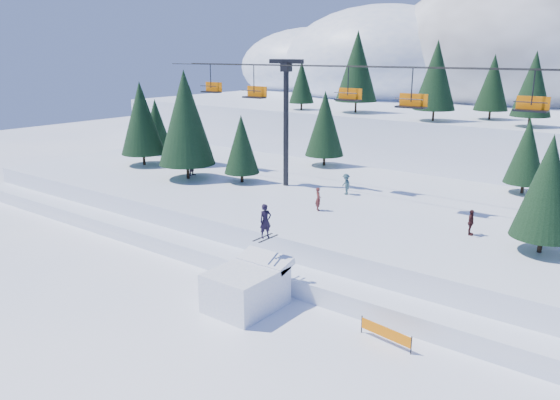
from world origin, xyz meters
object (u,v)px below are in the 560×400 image
Objects in this scene: banner_far at (471,334)px; jump_kicker at (247,286)px; chairlift at (403,111)px; banner_near at (386,333)px.

jump_kicker is at bearing -162.62° from banner_far.
chairlift reaches higher than banner_far.
jump_kicker is 17.45m from chairlift.
jump_kicker is 2.05× the size of banner_far.
banner_near is 3.98m from banner_far.
chairlift reaches higher than banner_near.
banner_near is at bearing 7.78° from jump_kicker.
chairlift is at bearing 128.73° from banner_far.
chairlift is at bearing 114.06° from banner_near.
banner_far is (3.21, 2.36, 0.00)m from banner_near.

